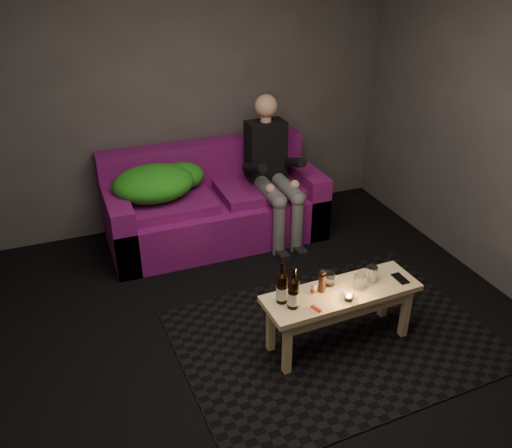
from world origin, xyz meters
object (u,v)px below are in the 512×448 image
(sofa, at_px, (213,206))
(steel_cup, at_px, (371,274))
(beer_bottle_a, at_px, (282,288))
(beer_bottle_b, at_px, (293,293))
(person, at_px, (272,168))
(coffee_table, at_px, (341,300))

(sofa, xyz_separation_m, steel_cup, (0.59, -1.77, 0.20))
(beer_bottle_a, height_order, beer_bottle_b, beer_bottle_a)
(beer_bottle_a, bearing_deg, person, 69.34)
(sofa, distance_m, beer_bottle_b, 1.87)
(beer_bottle_b, height_order, steel_cup, beer_bottle_b)
(beer_bottle_a, bearing_deg, beer_bottle_b, -61.24)
(beer_bottle_a, xyz_separation_m, steel_cup, (0.67, -0.00, -0.06))
(sofa, xyz_separation_m, beer_bottle_b, (-0.04, -1.85, 0.25))
(steel_cup, bearing_deg, beer_bottle_a, 179.91)
(sofa, relative_size, person, 1.50)
(beer_bottle_a, distance_m, steel_cup, 0.68)
(person, bearing_deg, steel_cup, -87.64)
(coffee_table, relative_size, beer_bottle_b, 3.70)
(beer_bottle_b, bearing_deg, sofa, 88.83)
(beer_bottle_b, bearing_deg, person, 71.54)
(beer_bottle_a, bearing_deg, coffee_table, -4.98)
(sofa, height_order, steel_cup, sofa)
(beer_bottle_a, height_order, steel_cup, beer_bottle_a)
(person, xyz_separation_m, steel_cup, (0.07, -1.61, -0.18))
(beer_bottle_a, distance_m, beer_bottle_b, 0.09)
(person, distance_m, beer_bottle_b, 1.79)
(coffee_table, bearing_deg, beer_bottle_a, 175.02)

